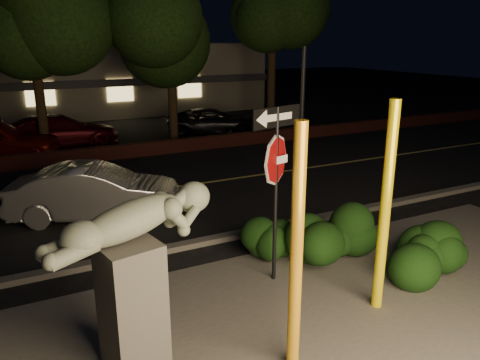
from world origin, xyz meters
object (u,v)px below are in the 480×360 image
sculpture (132,266)px  yellow_pole_left (296,253)px  parked_car_darkred (59,131)px  parked_car_dark (213,122)px  silver_sedan (96,193)px  yellow_pole_right (385,209)px  signpost (276,161)px

sculpture → yellow_pole_left: bearing=-38.2°
parked_car_darkred → parked_car_dark: bearing=-93.7°
yellow_pole_left → parked_car_darkred: 15.52m
sculpture → parked_car_darkred: size_ratio=0.52×
silver_sedan → parked_car_darkred: size_ratio=0.87×
yellow_pole_left → yellow_pole_right: size_ratio=0.98×
silver_sedan → parked_car_dark: bearing=-17.3°
yellow_pole_right → sculpture: bearing=175.1°
signpost → parked_car_dark: size_ratio=0.74×
yellow_pole_right → parked_car_dark: (3.49, 14.53, -1.11)m
yellow_pole_right → parked_car_darkred: 15.22m
yellow_pole_right → silver_sedan: bearing=118.5°
yellow_pole_right → silver_sedan: 7.07m
silver_sedan → parked_car_dark: 10.81m
silver_sedan → parked_car_darkred: bearing=20.6°
signpost → sculpture: 3.18m
yellow_pole_left → silver_sedan: (-1.29, 6.75, -1.01)m
parked_car_darkred → parked_car_dark: 6.65m
yellow_pole_right → parked_car_dark: size_ratio=0.79×
yellow_pole_right → parked_car_darkred: size_ratio=0.74×
signpost → silver_sedan: bearing=102.2°
parked_car_darkred → parked_car_dark: (6.64, -0.32, -0.07)m
signpost → parked_car_dark: (4.54, 12.99, -1.66)m
yellow_pole_left → parked_car_dark: 16.15m
silver_sedan → yellow_pole_left: bearing=-147.3°
yellow_pole_right → parked_car_dark: bearing=76.5°
silver_sedan → parked_car_darkred: 8.70m
yellow_pole_left → sculpture: yellow_pole_left is taller
yellow_pole_right → parked_car_darkred: bearing=102.0°
yellow_pole_right → sculpture: size_ratio=1.41×
silver_sedan → parked_car_dark: (6.82, 8.38, -0.07)m
yellow_pole_left → yellow_pole_right: 2.13m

